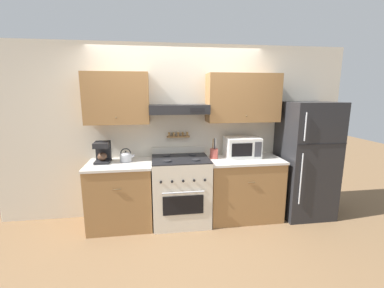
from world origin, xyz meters
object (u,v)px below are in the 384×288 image
stove_range (181,190)px  microwave (242,147)px  tea_kettle (126,157)px  utensil_crock (214,153)px  coffee_maker (103,152)px  refrigerator (306,160)px

stove_range → microwave: microwave is taller
stove_range → tea_kettle: bearing=173.7°
utensil_crock → coffee_maker: bearing=178.9°
coffee_maker → utensil_crock: 1.57m
tea_kettle → microwave: size_ratio=0.42×
coffee_maker → refrigerator: bearing=-2.5°
stove_range → coffee_maker: coffee_maker is taller
coffee_maker → microwave: microwave is taller
coffee_maker → utensil_crock: bearing=-1.1°
tea_kettle → coffee_maker: (-0.31, 0.03, 0.07)m
tea_kettle → refrigerator: bearing=-2.1°
microwave → utensil_crock: same height
tea_kettle → utensil_crock: bearing=0.0°
refrigerator → utensil_crock: 1.41m
refrigerator → coffee_maker: 2.98m
stove_range → microwave: size_ratio=2.10×
refrigerator → microwave: size_ratio=3.46×
refrigerator → utensil_crock: refrigerator is taller
coffee_maker → tea_kettle: bearing=-5.6°
utensil_crock → tea_kettle: bearing=-180.0°
tea_kettle → coffee_maker: coffee_maker is taller
stove_range → coffee_maker: bearing=173.9°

